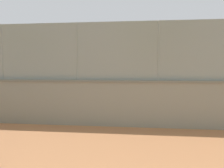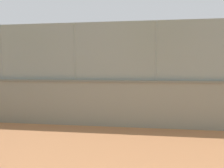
{
  "view_description": "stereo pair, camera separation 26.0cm",
  "coord_description": "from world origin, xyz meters",
  "views": [
    {
      "loc": [
        -2.91,
        18.95,
        2.21
      ],
      "look_at": [
        -2.05,
        7.1,
        1.23
      ],
      "focal_mm": 32.06,
      "sensor_mm": 36.0,
      "label": 1
    },
    {
      "loc": [
        -3.17,
        18.93,
        2.21
      ],
      "look_at": [
        -2.05,
        7.1,
        1.23
      ],
      "focal_mm": 32.06,
      "sensor_mm": 36.0,
      "label": 2
    }
  ],
  "objects": [
    {
      "name": "player_foreground_swinging",
      "position": [
        -1.28,
        1.72,
        0.93
      ],
      "size": [
        0.74,
        0.98,
        1.59
      ],
      "color": "#591919",
      "rests_on": "ground_plane"
    },
    {
      "name": "ground_plane",
      "position": [
        0.0,
        0.0,
        0.0
      ],
      "size": [
        260.0,
        260.0,
        0.0
      ],
      "primitive_type": "plane",
      "color": "#B27247"
    },
    {
      "name": "fence_panel_on_wall",
      "position": [
        -1.04,
        11.46,
        2.81
      ],
      "size": [
        24.21,
        0.86,
        2.14
      ],
      "color": "gray",
      "rests_on": "perimeter_wall"
    },
    {
      "name": "courtside_bench",
      "position": [
        -3.19,
        9.95,
        0.46
      ],
      "size": [
        1.61,
        0.43,
        0.87
      ],
      "color": "#4C6B4C",
      "rests_on": "ground_plane"
    },
    {
      "name": "player_at_service_line",
      "position": [
        -3.72,
        6.88,
        0.87
      ],
      "size": [
        1.08,
        0.67,
        1.49
      ],
      "color": "#591919",
      "rests_on": "ground_plane"
    },
    {
      "name": "perimeter_wall",
      "position": [
        -1.04,
        11.46,
        0.88
      ],
      "size": [
        24.64,
        1.13,
        1.74
      ],
      "color": "gray",
      "rests_on": "ground_plane"
    },
    {
      "name": "sports_ball",
      "position": [
        -2.36,
        7.53,
        1.38
      ],
      "size": [
        0.11,
        0.11,
        0.11
      ],
      "primitive_type": "sphere",
      "color": "#3399D8"
    }
  ]
}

